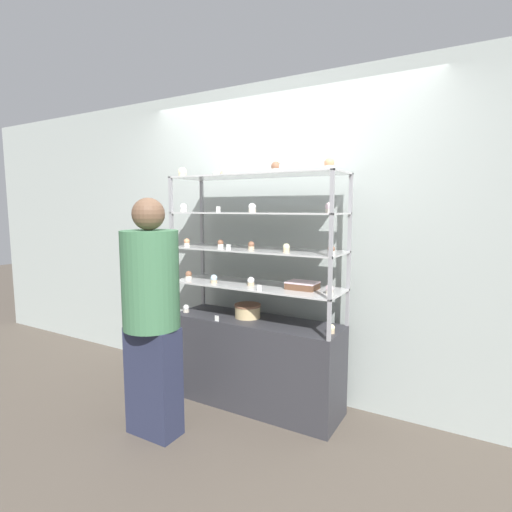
% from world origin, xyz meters
% --- Properties ---
extents(ground_plane, '(20.00, 20.00, 0.00)m').
position_xyz_m(ground_plane, '(0.00, 0.00, 0.00)').
color(ground_plane, brown).
extents(back_wall, '(8.00, 0.05, 2.60)m').
position_xyz_m(back_wall, '(0.00, 0.36, 1.30)').
color(back_wall, '#A8B2AD').
rests_on(back_wall, ground_plane).
extents(display_base, '(1.36, 0.42, 0.70)m').
position_xyz_m(display_base, '(0.00, 0.00, 0.35)').
color(display_base, '#333338').
rests_on(display_base, ground_plane).
extents(display_riser_lower, '(1.36, 0.42, 0.28)m').
position_xyz_m(display_riser_lower, '(0.00, 0.00, 0.96)').
color(display_riser_lower, '#99999E').
rests_on(display_riser_lower, display_base).
extents(display_riser_middle, '(1.36, 0.42, 0.28)m').
position_xyz_m(display_riser_middle, '(0.00, 0.00, 1.24)').
color(display_riser_middle, '#99999E').
rests_on(display_riser_middle, display_riser_lower).
extents(display_riser_upper, '(1.36, 0.42, 0.28)m').
position_xyz_m(display_riser_upper, '(0.00, 0.00, 1.52)').
color(display_riser_upper, '#99999E').
rests_on(display_riser_upper, display_riser_middle).
extents(display_riser_top, '(1.36, 0.42, 0.28)m').
position_xyz_m(display_riser_top, '(0.00, 0.00, 1.80)').
color(display_riser_top, '#99999E').
rests_on(display_riser_top, display_riser_upper).
extents(layer_cake_centerpiece, '(0.21, 0.21, 0.11)m').
position_xyz_m(layer_cake_centerpiece, '(-0.09, 0.02, 0.76)').
color(layer_cake_centerpiece, '#DBBC84').
rests_on(layer_cake_centerpiece, display_base).
extents(sheet_cake_frosted, '(0.22, 0.16, 0.06)m').
position_xyz_m(sheet_cake_frosted, '(0.38, 0.02, 1.01)').
color(sheet_cake_frosted, brown).
rests_on(sheet_cake_frosted, display_riser_lower).
extents(cupcake_0, '(0.05, 0.05, 0.07)m').
position_xyz_m(cupcake_0, '(-0.62, -0.10, 0.73)').
color(cupcake_0, beige).
rests_on(cupcake_0, display_base).
extents(cupcake_1, '(0.05, 0.05, 0.07)m').
position_xyz_m(cupcake_1, '(0.63, -0.03, 0.73)').
color(cupcake_1, '#CCB28C').
rests_on(cupcake_1, display_base).
extents(price_tag_0, '(0.04, 0.00, 0.04)m').
position_xyz_m(price_tag_0, '(-0.24, -0.19, 0.72)').
color(price_tag_0, white).
rests_on(price_tag_0, display_base).
extents(cupcake_2, '(0.05, 0.05, 0.07)m').
position_xyz_m(cupcake_2, '(-0.62, -0.06, 1.01)').
color(cupcake_2, beige).
rests_on(cupcake_2, display_riser_lower).
extents(cupcake_3, '(0.05, 0.05, 0.07)m').
position_xyz_m(cupcake_3, '(-0.32, -0.11, 1.01)').
color(cupcake_3, '#CCB28C').
rests_on(cupcake_3, display_riser_lower).
extents(cupcake_4, '(0.05, 0.05, 0.07)m').
position_xyz_m(cupcake_4, '(-0.01, -0.05, 1.01)').
color(cupcake_4, '#CCB28C').
rests_on(cupcake_4, display_riser_lower).
extents(cupcake_5, '(0.05, 0.05, 0.07)m').
position_xyz_m(cupcake_5, '(0.61, -0.04, 1.01)').
color(cupcake_5, beige).
rests_on(cupcake_5, display_riser_lower).
extents(price_tag_1, '(0.04, 0.00, 0.04)m').
position_xyz_m(price_tag_1, '(0.14, -0.19, 1.00)').
color(price_tag_1, white).
rests_on(price_tag_1, display_riser_lower).
extents(cupcake_6, '(0.05, 0.05, 0.06)m').
position_xyz_m(cupcake_6, '(-0.61, -0.08, 1.29)').
color(cupcake_6, beige).
rests_on(cupcake_6, display_riser_middle).
extents(cupcake_7, '(0.05, 0.05, 0.06)m').
position_xyz_m(cupcake_7, '(-0.31, -0.03, 1.29)').
color(cupcake_7, white).
rests_on(cupcake_7, display_riser_middle).
extents(cupcake_8, '(0.05, 0.05, 0.06)m').
position_xyz_m(cupcake_8, '(-0.01, -0.06, 1.29)').
color(cupcake_8, '#CCB28C').
rests_on(cupcake_8, display_riser_middle).
extents(cupcake_9, '(0.05, 0.05, 0.06)m').
position_xyz_m(cupcake_9, '(0.30, -0.10, 1.29)').
color(cupcake_9, '#CCB28C').
rests_on(cupcake_9, display_riser_middle).
extents(cupcake_10, '(0.05, 0.05, 0.06)m').
position_xyz_m(cupcake_10, '(0.63, -0.08, 1.29)').
color(cupcake_10, white).
rests_on(cupcake_10, display_riser_middle).
extents(price_tag_2, '(0.04, 0.00, 0.04)m').
position_xyz_m(price_tag_2, '(-0.13, -0.19, 1.28)').
color(price_tag_2, white).
rests_on(price_tag_2, display_riser_middle).
extents(cupcake_11, '(0.06, 0.06, 0.07)m').
position_xyz_m(cupcake_11, '(-0.61, -0.12, 1.57)').
color(cupcake_11, white).
rests_on(cupcake_11, display_riser_upper).
extents(cupcake_12, '(0.06, 0.06, 0.07)m').
position_xyz_m(cupcake_12, '(-0.01, -0.04, 1.57)').
color(cupcake_12, beige).
rests_on(cupcake_12, display_riser_upper).
extents(cupcake_13, '(0.06, 0.06, 0.07)m').
position_xyz_m(cupcake_13, '(0.61, -0.08, 1.57)').
color(cupcake_13, beige).
rests_on(cupcake_13, display_riser_upper).
extents(price_tag_3, '(0.04, 0.00, 0.04)m').
position_xyz_m(price_tag_3, '(-0.21, -0.19, 1.56)').
color(price_tag_3, white).
rests_on(price_tag_3, display_riser_upper).
extents(cupcake_14, '(0.07, 0.07, 0.08)m').
position_xyz_m(cupcake_14, '(-0.63, -0.10, 1.85)').
color(cupcake_14, '#CCB28C').
rests_on(cupcake_14, display_riser_top).
extents(cupcake_15, '(0.07, 0.07, 0.08)m').
position_xyz_m(cupcake_15, '(-0.21, -0.11, 1.85)').
color(cupcake_15, '#CCB28C').
rests_on(cupcake_15, display_riser_top).
extents(cupcake_16, '(0.07, 0.07, 0.08)m').
position_xyz_m(cupcake_16, '(0.22, -0.10, 1.85)').
color(cupcake_16, white).
rests_on(cupcake_16, display_riser_top).
extents(cupcake_17, '(0.07, 0.07, 0.08)m').
position_xyz_m(cupcake_17, '(0.61, -0.11, 1.85)').
color(cupcake_17, white).
rests_on(cupcake_17, display_riser_top).
extents(price_tag_4, '(0.04, 0.00, 0.04)m').
position_xyz_m(price_tag_4, '(0.31, -0.19, 1.84)').
color(price_tag_4, white).
rests_on(price_tag_4, display_riser_top).
extents(donut_glazed, '(0.12, 0.12, 0.04)m').
position_xyz_m(donut_glazed, '(-0.30, -0.04, 1.84)').
color(donut_glazed, '#EFE5CC').
rests_on(donut_glazed, display_riser_top).
extents(customer_figure, '(0.38, 0.38, 1.64)m').
position_xyz_m(customer_figure, '(-0.41, -0.71, 0.88)').
color(customer_figure, '#282D47').
rests_on(customer_figure, ground_plane).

